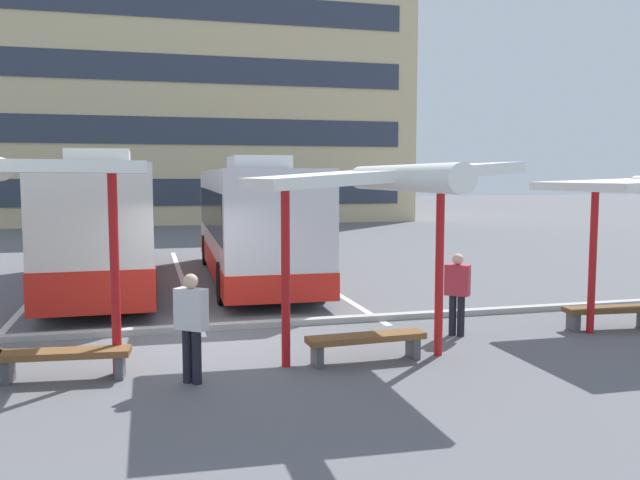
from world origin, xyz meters
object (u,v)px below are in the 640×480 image
bench_3 (64,358)px  bench_5 (610,312)px  waiting_passenger_0 (457,289)px  bench_4 (366,341)px  waiting_passenger_1 (191,321)px  coach_bus_0 (104,226)px  waiting_shelter_2 (371,181)px  coach_bus_1 (253,223)px

bench_3 → bench_5: 9.95m
bench_3 → waiting_passenger_0: (6.80, 1.01, 0.54)m
bench_4 → bench_5: size_ratio=1.07×
bench_4 → waiting_passenger_1: waiting_passenger_1 is taller
bench_3 → coach_bus_0: bearing=89.2°
bench_3 → waiting_passenger_1: waiting_passenger_1 is taller
coach_bus_0 → bench_3: 8.44m
waiting_passenger_1 → bench_3: bearing=161.2°
waiting_shelter_2 → waiting_passenger_0: 3.32m
bench_4 → waiting_passenger_0: 2.58m
coach_bus_0 → waiting_shelter_2: bearing=-62.9°
waiting_passenger_1 → waiting_shelter_2: bearing=4.1°
coach_bus_1 → bench_5: bearing=-54.3°
waiting_passenger_1 → bench_5: bearing=9.3°
coach_bus_1 → waiting_passenger_1: bearing=-104.3°
coach_bus_0 → waiting_passenger_0: 9.94m
bench_3 → waiting_passenger_0: bearing=8.5°
bench_3 → bench_4: bearing=-2.7°
coach_bus_0 → coach_bus_1: coach_bus_0 is taller
bench_3 → bench_5: same height
waiting_passenger_0 → waiting_passenger_1: (-4.99, -1.63, 0.03)m
coach_bus_1 → bench_3: 9.74m
bench_4 → bench_5: (5.33, 0.94, -0.00)m
bench_3 → waiting_passenger_0: 6.89m
waiting_shelter_2 → waiting_passenger_1: waiting_shelter_2 is taller
coach_bus_0 → waiting_passenger_0: coach_bus_0 is taller
waiting_shelter_2 → bench_4: waiting_shelter_2 is taller
coach_bus_0 → coach_bus_1: size_ratio=0.97×
bench_5 → waiting_passenger_0: size_ratio=1.19×
coach_bus_0 → bench_4: 9.74m
bench_5 → coach_bus_0: bearing=142.1°
bench_5 → bench_4: bearing=-170.0°
waiting_shelter_2 → waiting_passenger_1: bearing=-175.9°
coach_bus_0 → bench_5: 12.48m
coach_bus_1 → bench_5: (5.75, -7.98, -1.30)m
bench_5 → waiting_passenger_0: 3.18m
coach_bus_1 → waiting_passenger_1: (-2.37, -9.32, -0.72)m
coach_bus_0 → coach_bus_1: (4.05, 0.37, -0.03)m
bench_3 → bench_5: (9.92, 0.72, -0.00)m
waiting_shelter_2 → bench_4: bearing=90.0°
waiting_shelter_2 → waiting_passenger_1: size_ratio=3.14×
waiting_passenger_0 → coach_bus_1: bearing=108.8°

